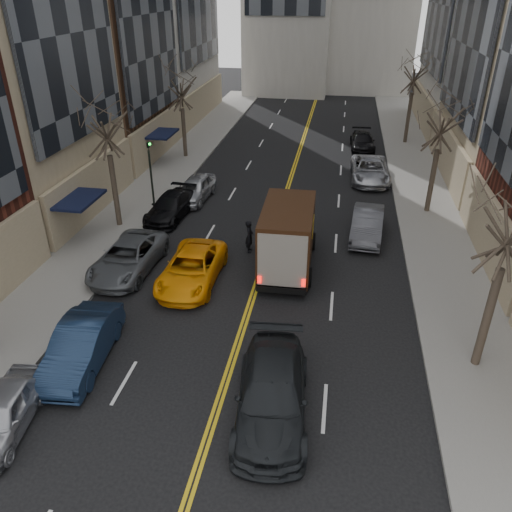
% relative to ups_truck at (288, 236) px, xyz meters
% --- Properties ---
extents(sidewalk_left, '(4.00, 66.00, 0.15)m').
position_rel_ups_truck_xyz_m(sidewalk_left, '(-10.20, 9.94, -1.62)').
color(sidewalk_left, slate).
rests_on(sidewalk_left, ground).
extents(sidewalk_right, '(4.00, 66.00, 0.15)m').
position_rel_ups_truck_xyz_m(sidewalk_right, '(7.80, 9.94, -1.62)').
color(sidewalk_right, slate).
rests_on(sidewalk_right, ground).
extents(tree_lf_mid, '(3.20, 3.20, 8.91)m').
position_rel_ups_truck_xyz_m(tree_lf_mid, '(-10.00, 2.94, 4.90)').
color(tree_lf_mid, '#382D23').
rests_on(tree_lf_mid, sidewalk_left).
extents(tree_lf_far, '(3.20, 3.20, 8.12)m').
position_rel_ups_truck_xyz_m(tree_lf_far, '(-10.00, 15.94, 4.33)').
color(tree_lf_far, '#382D23').
rests_on(tree_lf_far, sidewalk_left).
extents(tree_rt_mid, '(3.20, 3.20, 8.32)m').
position_rel_ups_truck_xyz_m(tree_rt_mid, '(7.60, 7.94, 4.47)').
color(tree_rt_mid, '#382D23').
rests_on(tree_rt_mid, sidewalk_right).
extents(tree_rt_far, '(3.20, 3.20, 9.11)m').
position_rel_ups_truck_xyz_m(tree_rt_far, '(7.60, 22.94, 5.05)').
color(tree_rt_far, '#382D23').
rests_on(tree_rt_far, sidewalk_right).
extents(traffic_signal, '(0.29, 0.26, 4.70)m').
position_rel_ups_truck_xyz_m(traffic_signal, '(-8.59, 4.94, 1.12)').
color(traffic_signal, black).
rests_on(traffic_signal, sidewalk_left).
extents(ups_truck, '(2.64, 6.19, 3.36)m').
position_rel_ups_truck_xyz_m(ups_truck, '(0.00, 0.00, 0.00)').
color(ups_truck, black).
rests_on(ups_truck, ground).
extents(observer_sedan, '(2.75, 5.77, 1.62)m').
position_rel_ups_truck_xyz_m(observer_sedan, '(0.60, -9.55, -0.88)').
color(observer_sedan, black).
rests_on(observer_sedan, ground).
extents(taxi, '(2.43, 5.24, 1.45)m').
position_rel_ups_truck_xyz_m(taxi, '(-4.20, -2.17, -0.97)').
color(taxi, orange).
rests_on(taxi, ground).
extents(pedestrian, '(0.46, 0.66, 1.74)m').
position_rel_ups_truck_xyz_m(pedestrian, '(-2.11, 1.24, -0.82)').
color(pedestrian, black).
rests_on(pedestrian, ground).
extents(parked_lf_a, '(2.09, 4.13, 1.35)m').
position_rel_ups_truck_xyz_m(parked_lf_a, '(-7.50, -11.63, -1.02)').
color(parked_lf_a, '#B6B8BE').
rests_on(parked_lf_a, ground).
extents(parked_lf_b, '(2.06, 4.91, 1.58)m').
position_rel_ups_truck_xyz_m(parked_lf_b, '(-6.56, -8.29, -0.90)').
color(parked_lf_b, '#12213A').
rests_on(parked_lf_b, ground).
extents(parked_lf_c, '(2.66, 5.39, 1.47)m').
position_rel_ups_truck_xyz_m(parked_lf_c, '(-7.50, -1.69, -0.96)').
color(parked_lf_c, '#54585D').
rests_on(parked_lf_c, ground).
extents(parked_lf_d, '(2.30, 4.87, 1.37)m').
position_rel_ups_truck_xyz_m(parked_lf_d, '(-7.50, 4.69, -1.01)').
color(parked_lf_d, black).
rests_on(parked_lf_d, ground).
extents(parked_lf_e, '(2.10, 4.50, 1.49)m').
position_rel_ups_truck_xyz_m(parked_lf_e, '(-6.80, 7.59, -0.95)').
color(parked_lf_e, '#A9ACB1').
rests_on(parked_lf_e, ground).
extents(parked_rt_a, '(1.96, 4.75, 1.53)m').
position_rel_ups_truck_xyz_m(parked_rt_a, '(3.90, 3.98, -0.93)').
color(parked_rt_a, '#494A50').
rests_on(parked_rt_a, ground).
extents(parked_rt_b, '(2.74, 5.60, 1.53)m').
position_rel_ups_truck_xyz_m(parked_rt_b, '(4.29, 13.14, -0.93)').
color(parked_rt_b, '#AFB1B7').
rests_on(parked_rt_b, ground).
extents(parked_rt_c, '(2.11, 4.75, 1.36)m').
position_rel_ups_truck_xyz_m(parked_rt_c, '(3.90, 20.57, -1.02)').
color(parked_rt_c, black).
rests_on(parked_rt_c, ground).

